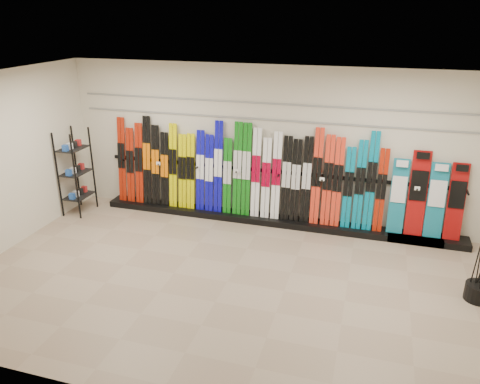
% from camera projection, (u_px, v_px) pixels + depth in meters
% --- Properties ---
extents(floor, '(8.00, 8.00, 0.00)m').
position_uv_depth(floor, '(227.00, 282.00, 7.19)').
color(floor, gray).
rests_on(floor, ground).
extents(back_wall, '(8.00, 0.00, 8.00)m').
position_uv_depth(back_wall, '(267.00, 145.00, 8.87)').
color(back_wall, beige).
rests_on(back_wall, floor).
extents(ceiling, '(8.00, 8.00, 0.00)m').
position_uv_depth(ceiling, '(225.00, 84.00, 6.09)').
color(ceiling, silver).
rests_on(ceiling, back_wall).
extents(ski_rack_base, '(8.00, 0.40, 0.12)m').
position_uv_depth(ski_rack_base, '(274.00, 220.00, 9.14)').
color(ski_rack_base, black).
rests_on(ski_rack_base, floor).
extents(skis, '(5.38, 0.22, 1.82)m').
position_uv_depth(skis, '(242.00, 174.00, 9.03)').
color(skis, '#A11B07').
rests_on(skis, ski_rack_base).
extents(snowboards, '(1.24, 0.24, 1.52)m').
position_uv_depth(snowboards, '(427.00, 198.00, 8.20)').
color(snowboards, '#14728C').
rests_on(snowboards, ski_rack_base).
extents(accessory_rack, '(0.40, 0.60, 1.73)m').
position_uv_depth(accessory_rack, '(76.00, 172.00, 9.39)').
color(accessory_rack, black).
rests_on(accessory_rack, floor).
extents(pole_bin, '(0.37, 0.37, 0.25)m').
position_uv_depth(pole_bin, '(478.00, 292.00, 6.71)').
color(pole_bin, black).
rests_on(pole_bin, floor).
extents(slatwall_rail_0, '(7.60, 0.02, 0.03)m').
position_uv_depth(slatwall_rail_0, '(268.00, 120.00, 8.67)').
color(slatwall_rail_0, gray).
rests_on(slatwall_rail_0, back_wall).
extents(slatwall_rail_1, '(7.60, 0.02, 0.03)m').
position_uv_depth(slatwall_rail_1, '(268.00, 103.00, 8.56)').
color(slatwall_rail_1, gray).
rests_on(slatwall_rail_1, back_wall).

